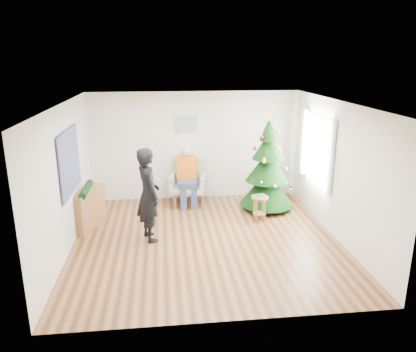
{
  "coord_description": "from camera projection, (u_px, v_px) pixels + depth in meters",
  "views": [
    {
      "loc": [
        -0.77,
        -7.05,
        3.39
      ],
      "look_at": [
        0.1,
        0.6,
        1.1
      ],
      "focal_mm": 35.0,
      "sensor_mm": 36.0,
      "label": 1
    }
  ],
  "objects": [
    {
      "name": "standing_man",
      "position": [
        148.0,
        195.0,
        7.57
      ],
      "size": [
        0.63,
        0.76,
        1.8
      ],
      "primitive_type": "imported",
      "rotation": [
        0.0,
        0.0,
        1.92
      ],
      "color": "black",
      "rests_on": "floor"
    },
    {
      "name": "framed_picture",
      "position": [
        186.0,
        124.0,
        9.56
      ],
      "size": [
        0.52,
        0.05,
        0.42
      ],
      "color": "tan",
      "rests_on": "wall_back"
    },
    {
      "name": "wall_left",
      "position": [
        65.0,
        180.0,
        7.12
      ],
      "size": [
        0.0,
        5.0,
        5.0
      ],
      "primitive_type": "plane",
      "rotation": [
        1.57,
        0.0,
        1.57
      ],
      "color": "silver",
      "rests_on": "floor"
    },
    {
      "name": "wall_back",
      "position": [
        195.0,
        146.0,
        9.78
      ],
      "size": [
        5.0,
        0.0,
        5.0
      ],
      "primitive_type": "plane",
      "rotation": [
        1.57,
        0.0,
        0.0
      ],
      "color": "silver",
      "rests_on": "floor"
    },
    {
      "name": "floor",
      "position": [
        206.0,
        240.0,
        7.77
      ],
      "size": [
        5.0,
        5.0,
        0.0
      ],
      "primitive_type": "plane",
      "color": "brown",
      "rests_on": "ground"
    },
    {
      "name": "console",
      "position": [
        88.0,
        209.0,
        8.24
      ],
      "size": [
        0.61,
        1.04,
        0.8
      ],
      "primitive_type": "cube",
      "rotation": [
        0.0,
        0.0,
        -0.33
      ],
      "color": "brown",
      "rests_on": "floor"
    },
    {
      "name": "stool",
      "position": [
        260.0,
        208.0,
        8.6
      ],
      "size": [
        0.36,
        0.36,
        0.55
      ],
      "rotation": [
        0.0,
        0.0,
        0.01
      ],
      "color": "brown",
      "rests_on": "floor"
    },
    {
      "name": "wall_right",
      "position": [
        337.0,
        171.0,
        7.67
      ],
      "size": [
        0.0,
        5.0,
        5.0
      ],
      "primitive_type": "plane",
      "rotation": [
        1.57,
        0.0,
        -1.57
      ],
      "color": "silver",
      "rests_on": "floor"
    },
    {
      "name": "tapestry",
      "position": [
        70.0,
        161.0,
        7.34
      ],
      "size": [
        0.03,
        1.5,
        1.15
      ],
      "primitive_type": "cube",
      "color": "black",
      "rests_on": "wall_left"
    },
    {
      "name": "armchair",
      "position": [
        188.0,
        188.0,
        9.6
      ],
      "size": [
        0.92,
        0.87,
        1.04
      ],
      "rotation": [
        0.0,
        0.0,
        -0.16
      ],
      "color": "gray",
      "rests_on": "floor"
    },
    {
      "name": "christmas_tree",
      "position": [
        267.0,
        168.0,
        9.09
      ],
      "size": [
        1.21,
        1.21,
        2.18
      ],
      "rotation": [
        0.0,
        0.0,
        0.04
      ],
      "color": "#3F2816",
      "rests_on": "floor"
    },
    {
      "name": "laptop",
      "position": [
        260.0,
        196.0,
        8.52
      ],
      "size": [
        0.35,
        0.29,
        0.02
      ],
      "primitive_type": "imported",
      "rotation": [
        0.0,
        0.0,
        0.36
      ],
      "color": "silver",
      "rests_on": "stool"
    },
    {
      "name": "wall_front",
      "position": [
        228.0,
        232.0,
        5.02
      ],
      "size": [
        5.0,
        0.0,
        5.0
      ],
      "primitive_type": "plane",
      "rotation": [
        -1.57,
        0.0,
        0.0
      ],
      "color": "silver",
      "rests_on": "floor"
    },
    {
      "name": "seated_person",
      "position": [
        188.0,
        175.0,
        9.45
      ],
      "size": [
        0.51,
        0.7,
        1.36
      ],
      "rotation": [
        0.0,
        0.0,
        -0.16
      ],
      "color": "navy",
      "rests_on": "armchair"
    },
    {
      "name": "game_controller",
      "position": [
        158.0,
        180.0,
        7.48
      ],
      "size": [
        0.08,
        0.13,
        0.04
      ],
      "primitive_type": "cube",
      "rotation": [
        0.0,
        0.0,
        0.35
      ],
      "color": "white",
      "rests_on": "standing_man"
    },
    {
      "name": "garland",
      "position": [
        86.0,
        189.0,
        8.12
      ],
      "size": [
        0.14,
        0.9,
        0.14
      ],
      "primitive_type": "cylinder",
      "rotation": [
        1.57,
        0.0,
        0.0
      ],
      "color": "black",
      "rests_on": "console"
    },
    {
      "name": "curtains",
      "position": [
        316.0,
        149.0,
        8.56
      ],
      "size": [
        0.05,
        1.75,
        1.5
      ],
      "color": "white",
      "rests_on": "wall_right"
    },
    {
      "name": "window_panel",
      "position": [
        317.0,
        149.0,
        8.56
      ],
      "size": [
        0.04,
        1.3,
        1.4
      ],
      "primitive_type": "cube",
      "color": "white",
      "rests_on": "wall_right"
    },
    {
      "name": "ceiling",
      "position": [
        206.0,
        103.0,
        7.03
      ],
      "size": [
        5.0,
        5.0,
        0.0
      ],
      "primitive_type": "plane",
      "rotation": [
        3.14,
        0.0,
        0.0
      ],
      "color": "white",
      "rests_on": "wall_back"
    }
  ]
}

